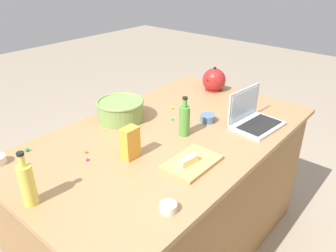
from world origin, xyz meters
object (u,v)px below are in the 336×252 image
bottle_olive (185,120)px  kettle (214,80)px  laptop (253,118)px  butter_stick_left (188,161)px  mixing_bowl_large (121,110)px  ramekin_wide (168,207)px  bottle_oil (27,184)px  cutting_board (192,162)px  ramekin_small (208,118)px  candy_bag (130,143)px

bottle_olive → kettle: (-0.72, -0.27, -0.02)m
laptop → butter_stick_left: laptop is taller
mixing_bowl_large → ramekin_wide: bearing=59.8°
laptop → ramekin_wide: (0.93, 0.10, -0.03)m
bottle_oil → ramekin_wide: bearing=125.5°
mixing_bowl_large → bottle_olive: (-0.10, 0.43, 0.03)m
cutting_board → butter_stick_left: 0.04m
laptop → butter_stick_left: bearing=-2.5°
mixing_bowl_large → bottle_oil: bottle_oil is taller
cutting_board → mixing_bowl_large: bearing=-100.2°
butter_stick_left → ramekin_small: 0.52m
ramekin_small → ramekin_wide: bearing=23.4°
bottle_oil → candy_bag: bottle_oil is taller
cutting_board → ramekin_small: ramekin_small is taller
mixing_bowl_large → kettle: size_ratio=1.40×
bottle_oil → bottle_olive: bearing=172.1°
mixing_bowl_large → bottle_olive: bottle_olive is taller
laptop → cutting_board: bearing=-2.6°
butter_stick_left → candy_bag: 0.31m
cutting_board → laptop: bearing=177.4°
mixing_bowl_large → cutting_board: size_ratio=1.03×
mixing_bowl_large → ramekin_small: (-0.33, 0.44, -0.04)m
bottle_oil → ramekin_wide: bottle_oil is taller
ramekin_small → ramekin_wide: ramekin_small is taller
laptop → candy_bag: laptop is taller
bottle_olive → kettle: size_ratio=1.11×
cutting_board → candy_bag: candy_bag is taller
kettle → butter_stick_left: kettle is taller
bottle_oil → ramekin_small: (-1.12, 0.13, -0.08)m
cutting_board → butter_stick_left: butter_stick_left is taller
mixing_bowl_large → ramekin_wide: 0.90m
cutting_board → ramekin_small: 0.50m
kettle → candy_bag: kettle is taller
mixing_bowl_large → ramekin_wide: size_ratio=4.15×
mixing_bowl_large → bottle_oil: bearing=21.3°
butter_stick_left → ramekin_small: size_ratio=1.18×
laptop → ramekin_wide: laptop is taller
laptop → ramekin_wide: 0.93m
kettle → ramekin_small: bearing=29.6°
bottle_olive → kettle: 0.77m
kettle → cutting_board: (0.94, 0.49, -0.07)m
kettle → ramekin_wide: 1.42m
cutting_board → candy_bag: (0.15, -0.28, 0.08)m
bottle_oil → butter_stick_left: 0.73m
candy_bag → cutting_board: bearing=118.7°
laptop → ramekin_small: bearing=-59.5°
mixing_bowl_large → candy_bag: (0.27, 0.37, 0.02)m
bottle_oil → ramekin_small: bearing=173.4°
ramekin_wide → candy_bag: size_ratio=0.42×
bottle_olive → candy_bag: bearing=-9.4°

